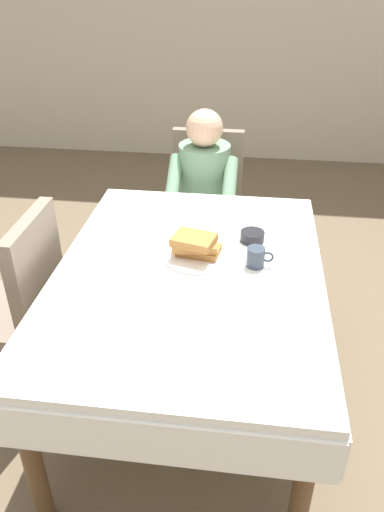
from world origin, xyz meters
The scene contains 14 objects.
ground_plane centered at (0.00, 0.00, 0.00)m, with size 14.00×14.00×0.00m, color brown.
dining_table_main centered at (0.00, 0.00, 0.65)m, with size 1.12×1.52×0.74m.
chair_diner centered at (-0.05, 1.17, 0.53)m, with size 0.44×0.45×0.93m.
diner_person centered at (-0.05, 1.01, 0.67)m, with size 0.40×0.43×1.12m.
chair_left_side centered at (-0.77, 0.00, 0.53)m, with size 0.45×0.44×0.93m.
plate_breakfast centered at (0.02, 0.10, 0.75)m, with size 0.28×0.28×0.02m, color white.
breakfast_stack centered at (0.02, 0.10, 0.80)m, with size 0.21×0.18×0.10m.
cup_coffee centered at (0.27, 0.07, 0.78)m, with size 0.11×0.08×0.08m.
bowl_butter centered at (0.25, 0.28, 0.76)m, with size 0.11×0.11×0.04m, color black.
syrup_pitcher centered at (-0.23, 0.27, 0.78)m, with size 0.08×0.08×0.07m.
fork_left_of_plate centered at (-0.17, 0.08, 0.74)m, with size 0.18×0.01×0.01m, color silver.
knife_right_of_plate centered at (0.21, 0.08, 0.74)m, with size 0.20×0.01×0.01m, color silver.
spoon_near_edge centered at (0.05, -0.23, 0.74)m, with size 0.15×0.01×0.01m, color silver.
napkin_folded centered at (-0.25, -0.02, 0.74)m, with size 0.17×0.12×0.01m, color white.
Camera 1 is at (0.23, -1.70, 1.87)m, focal length 34.89 mm.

